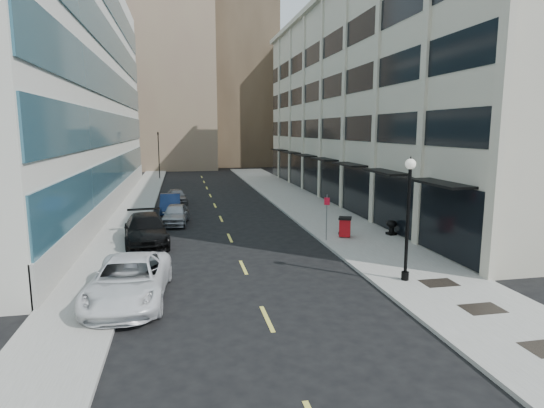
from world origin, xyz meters
name	(u,v)px	position (x,y,z in m)	size (l,w,h in m)	color
ground	(279,345)	(0.00, 0.00, 0.00)	(160.00, 160.00, 0.00)	black
sidewalk_right	(320,214)	(7.50, 20.00, 0.07)	(5.00, 80.00, 0.15)	gray
sidewalk_left	(128,221)	(-6.50, 20.00, 0.07)	(3.00, 80.00, 0.15)	gray
building_right	(397,101)	(16.94, 26.99, 8.99)	(15.30, 46.50, 18.25)	#B4AE98
building_left	(4,83)	(-15.95, 27.00, 9.99)	(16.14, 46.00, 20.00)	beige
skyline_tan_near	(171,84)	(-4.00, 68.00, 14.00)	(14.00, 18.00, 28.00)	#887659
skyline_brown	(238,70)	(8.00, 72.00, 17.00)	(12.00, 16.00, 34.00)	brown
skyline_tan_far	(117,105)	(-14.00, 78.00, 11.00)	(12.00, 14.00, 22.00)	#887659
skyline_stone	(300,109)	(18.00, 66.00, 10.00)	(10.00, 14.00, 20.00)	#B4AE98
grate_mid	(482,309)	(7.60, 1.00, 0.15)	(1.40, 1.00, 0.01)	black
grate_far	(439,283)	(7.60, 3.80, 0.15)	(1.40, 1.00, 0.01)	black
road_centerline	(225,227)	(0.00, 17.00, 0.01)	(0.15, 68.20, 0.01)	#D8CC4C
traffic_signal	(158,135)	(-5.50, 48.00, 5.72)	(0.66, 0.66, 6.98)	black
car_white_van	(129,280)	(-4.80, 4.60, 0.83)	(2.75, 5.96, 1.66)	white
car_black_pickup	(146,230)	(-4.80, 13.49, 0.83)	(2.34, 5.75, 1.67)	black
car_silver_sedan	(176,214)	(-3.20, 18.76, 0.70)	(1.64, 4.08, 1.39)	#A0A3A8
car_blue_sedan	(170,203)	(-3.64, 23.33, 0.72)	(1.52, 4.37, 1.44)	#14264E
car_grey_sedan	(177,196)	(-3.20, 27.77, 0.65)	(1.53, 3.80, 1.29)	slate
trash_bin	(345,226)	(6.65, 12.34, 0.79)	(0.96, 0.96, 1.19)	#A50B11
lamppost	(408,208)	(6.40, 4.44, 3.22)	(0.44, 0.44, 5.24)	black
sign_post	(327,211)	(5.30, 11.72, 1.84)	(0.30, 0.15, 2.66)	slate
urn_planter	(391,226)	(9.60, 12.32, 0.69)	(0.64, 0.64, 0.89)	black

